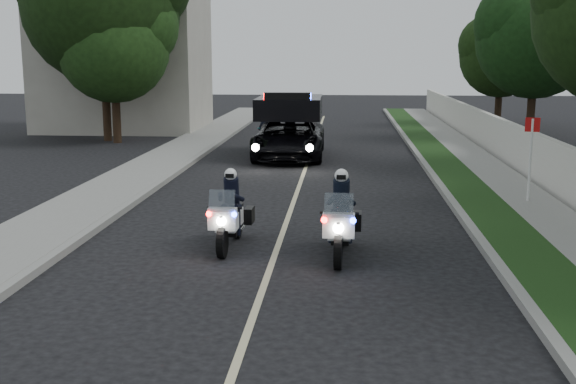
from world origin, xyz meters
name	(u,v)px	position (x,y,z in m)	size (l,w,h in m)	color
ground	(254,313)	(0.00, 0.00, 0.00)	(120.00, 120.00, 0.00)	black
curb_right	(442,189)	(4.10, 10.00, 0.07)	(0.20, 60.00, 0.15)	gray
grass_verge	(467,189)	(4.80, 10.00, 0.08)	(1.20, 60.00, 0.16)	#193814
sidewalk_right	(514,190)	(6.10, 10.00, 0.08)	(1.40, 60.00, 0.16)	gray
property_wall	(552,167)	(7.10, 10.00, 0.75)	(0.22, 60.00, 1.50)	beige
curb_left	(158,185)	(-4.10, 10.00, 0.07)	(0.20, 60.00, 0.15)	gray
sidewalk_left	(122,184)	(-5.20, 10.00, 0.08)	(2.00, 60.00, 0.16)	gray
building_far	(124,61)	(-10.00, 26.00, 3.50)	(8.00, 6.00, 7.00)	#A8A396
lane_marking	(298,189)	(0.00, 10.00, 0.00)	(0.12, 50.00, 0.01)	#BFB78C
police_moto_left	(230,247)	(-0.95, 3.65, 0.00)	(0.66, 1.87, 1.59)	white
police_moto_right	(340,256)	(1.26, 3.16, 0.00)	(0.69, 1.98, 1.69)	silver
police_suv	(289,158)	(-0.75, 16.36, 0.00)	(2.55, 5.50, 2.67)	black
bicycle	(265,148)	(-1.96, 19.11, 0.00)	(0.60, 1.71, 0.89)	black
cyclist	(265,148)	(-1.96, 19.11, 0.00)	(0.65, 0.43, 1.79)	black
sign_post	(527,206)	(6.00, 8.11, 0.00)	(0.37, 0.37, 2.35)	maroon
tree_right_d	(529,141)	(9.65, 22.60, 0.00)	(5.25, 5.25, 8.76)	#163812
tree_right_e	(497,127)	(9.53, 28.91, 0.00)	(4.41, 4.41, 7.34)	#1A3410
tree_left_near	(118,143)	(-8.69, 20.43, 0.00)	(4.87, 4.87, 8.12)	#1E4015
tree_left_far	(108,141)	(-9.37, 21.14, 0.00)	(6.92, 6.92, 11.54)	black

